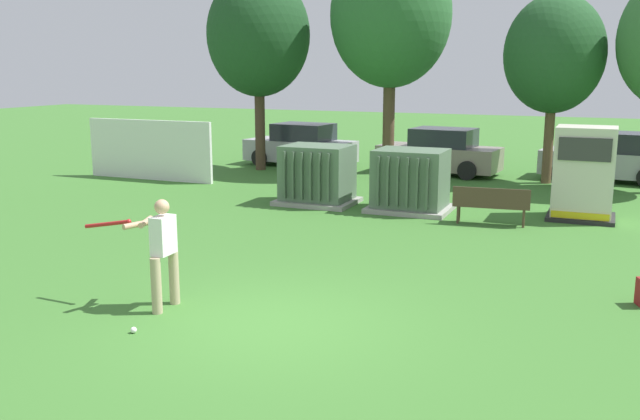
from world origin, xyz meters
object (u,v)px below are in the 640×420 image
(transformer_mid_west, at_px, (410,181))
(parked_car_left_of_center, at_px, (440,153))
(batter, at_px, (161,248))
(transformer_west, at_px, (317,175))
(generator_enclosure, at_px, (584,174))
(sports_ball, at_px, (134,330))
(parked_car_right_of_center, at_px, (609,158))
(park_bench, at_px, (491,203))
(parked_car_leftmost, at_px, (301,146))

(transformer_mid_west, bearing_deg, parked_car_left_of_center, 96.74)
(transformer_mid_west, distance_m, parked_car_left_of_center, 6.76)
(batter, bearing_deg, parked_car_left_of_center, 87.32)
(transformer_west, height_order, generator_enclosure, generator_enclosure)
(sports_ball, bearing_deg, transformer_west, 97.84)
(generator_enclosure, xyz_separation_m, batter, (-5.73, -9.51, -0.16))
(parked_car_right_of_center, bearing_deg, parked_car_left_of_center, -172.96)
(transformer_west, distance_m, transformer_mid_west, 2.64)
(park_bench, height_order, sports_ball, park_bench)
(batter, bearing_deg, transformer_west, 97.23)
(transformer_mid_west, distance_m, generator_enclosure, 4.28)
(sports_ball, bearing_deg, parked_car_right_of_center, 70.82)
(parked_car_leftmost, height_order, parked_car_left_of_center, same)
(generator_enclosure, height_order, park_bench, generator_enclosure)
(parked_car_right_of_center, bearing_deg, generator_enclosure, -94.46)
(park_bench, relative_size, parked_car_right_of_center, 0.42)
(transformer_mid_west, height_order, sports_ball, transformer_mid_west)
(transformer_west, xyz_separation_m, parked_car_leftmost, (-3.57, 6.77, -0.04))
(generator_enclosure, relative_size, parked_car_leftmost, 0.53)
(parked_car_right_of_center, bearing_deg, parked_car_leftmost, -176.60)
(parked_car_left_of_center, bearing_deg, sports_ball, -91.68)
(transformer_west, relative_size, parked_car_left_of_center, 0.48)
(parked_car_left_of_center, bearing_deg, parked_car_leftmost, 179.65)
(transformer_mid_west, distance_m, parked_car_right_of_center, 8.78)
(transformer_west, distance_m, parked_car_leftmost, 7.66)
(parked_car_left_of_center, bearing_deg, parked_car_right_of_center, 7.04)
(sports_ball, xyz_separation_m, parked_car_left_of_center, (0.49, 16.60, 0.71))
(transformer_west, distance_m, parked_car_right_of_center, 10.46)
(batter, bearing_deg, transformer_mid_west, 80.22)
(park_bench, bearing_deg, generator_enclosure, 38.59)
(parked_car_left_of_center, bearing_deg, generator_enclosure, -50.36)
(transformer_west, xyz_separation_m, sports_ball, (1.36, -9.86, -0.74))
(batter, distance_m, sports_ball, 1.43)
(transformer_west, height_order, transformer_mid_west, same)
(sports_ball, height_order, parked_car_left_of_center, parked_car_left_of_center)
(transformer_mid_west, xyz_separation_m, parked_car_leftmost, (-6.21, 6.75, -0.04))
(generator_enclosure, distance_m, batter, 11.11)
(transformer_mid_west, distance_m, park_bench, 2.42)
(transformer_mid_west, relative_size, generator_enclosure, 0.91)
(transformer_west, distance_m, generator_enclosure, 6.89)
(transformer_west, relative_size, park_bench, 1.15)
(transformer_mid_west, bearing_deg, sports_ball, -97.39)
(generator_enclosure, bearing_deg, park_bench, -141.41)
(transformer_west, xyz_separation_m, batter, (1.12, -8.81, 0.19))
(batter, distance_m, parked_car_right_of_center, 17.40)
(transformer_mid_west, bearing_deg, batter, -99.78)
(park_bench, height_order, parked_car_leftmost, parked_car_leftmost)
(generator_enclosure, bearing_deg, parked_car_right_of_center, 85.54)
(parked_car_left_of_center, bearing_deg, transformer_mid_west, -83.26)
(generator_enclosure, bearing_deg, transformer_west, -174.13)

